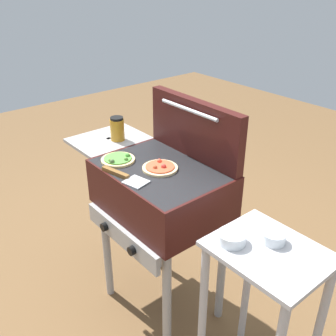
{
  "coord_description": "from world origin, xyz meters",
  "views": [
    {
      "loc": [
        1.33,
        -1.06,
        1.78
      ],
      "look_at": [
        0.05,
        0.0,
        0.92
      ],
      "focal_mm": 42.15,
      "sensor_mm": 36.0,
      "label": 1
    }
  ],
  "objects_px": {
    "sauce_jar": "(117,129)",
    "topping_bowl_near": "(232,238)",
    "topping_bowl_far": "(274,238)",
    "grill": "(159,193)",
    "prep_table": "(263,296)",
    "pizza_pepperoni": "(160,168)",
    "spatula": "(124,176)",
    "pizza_veggie": "(118,159)"
  },
  "relations": [
    {
      "from": "sauce_jar",
      "to": "topping_bowl_near",
      "type": "distance_m",
      "value": 0.98
    },
    {
      "from": "topping_bowl_far",
      "to": "grill",
      "type": "bearing_deg",
      "value": -175.21
    },
    {
      "from": "pizza_pepperoni",
      "to": "spatula",
      "type": "distance_m",
      "value": 0.19
    },
    {
      "from": "pizza_pepperoni",
      "to": "pizza_veggie",
      "type": "bearing_deg",
      "value": -152.51
    },
    {
      "from": "pizza_pepperoni",
      "to": "topping_bowl_near",
      "type": "xyz_separation_m",
      "value": [
        0.53,
        -0.06,
        -0.08
      ]
    },
    {
      "from": "grill",
      "to": "topping_bowl_near",
      "type": "height_order",
      "value": "grill"
    },
    {
      "from": "grill",
      "to": "topping_bowl_near",
      "type": "bearing_deg",
      "value": -7.61
    },
    {
      "from": "topping_bowl_far",
      "to": "prep_table",
      "type": "bearing_deg",
      "value": -66.09
    },
    {
      "from": "pizza_pepperoni",
      "to": "spatula",
      "type": "relative_size",
      "value": 0.65
    },
    {
      "from": "sauce_jar",
      "to": "topping_bowl_near",
      "type": "bearing_deg",
      "value": -6.35
    },
    {
      "from": "spatula",
      "to": "prep_table",
      "type": "xyz_separation_m",
      "value": [
        0.69,
        0.2,
        -0.34
      ]
    },
    {
      "from": "grill",
      "to": "topping_bowl_far",
      "type": "distance_m",
      "value": 0.66
    },
    {
      "from": "sauce_jar",
      "to": "prep_table",
      "type": "bearing_deg",
      "value": -1.55
    },
    {
      "from": "spatula",
      "to": "topping_bowl_near",
      "type": "distance_m",
      "value": 0.59
    },
    {
      "from": "pizza_pepperoni",
      "to": "sauce_jar",
      "type": "distance_m",
      "value": 0.44
    },
    {
      "from": "pizza_veggie",
      "to": "topping_bowl_near",
      "type": "bearing_deg",
      "value": 3.27
    },
    {
      "from": "prep_table",
      "to": "sauce_jar",
      "type": "bearing_deg",
      "value": 178.45
    },
    {
      "from": "pizza_pepperoni",
      "to": "sauce_jar",
      "type": "height_order",
      "value": "sauce_jar"
    },
    {
      "from": "spatula",
      "to": "pizza_pepperoni",
      "type": "bearing_deg",
      "value": 77.51
    },
    {
      "from": "pizza_veggie",
      "to": "topping_bowl_far",
      "type": "bearing_deg",
      "value": 11.49
    },
    {
      "from": "pizza_pepperoni",
      "to": "prep_table",
      "type": "relative_size",
      "value": 0.21
    },
    {
      "from": "spatula",
      "to": "topping_bowl_near",
      "type": "xyz_separation_m",
      "value": [
        0.57,
        0.12,
        -0.08
      ]
    },
    {
      "from": "spatula",
      "to": "prep_table",
      "type": "height_order",
      "value": "spatula"
    },
    {
      "from": "pizza_veggie",
      "to": "prep_table",
      "type": "distance_m",
      "value": 0.93
    },
    {
      "from": "prep_table",
      "to": "pizza_pepperoni",
      "type": "bearing_deg",
      "value": -178.84
    },
    {
      "from": "topping_bowl_near",
      "to": "spatula",
      "type": "bearing_deg",
      "value": -168.25
    },
    {
      "from": "topping_bowl_near",
      "to": "pizza_veggie",
      "type": "bearing_deg",
      "value": -176.73
    },
    {
      "from": "pizza_pepperoni",
      "to": "topping_bowl_near",
      "type": "distance_m",
      "value": 0.54
    },
    {
      "from": "topping_bowl_near",
      "to": "grill",
      "type": "bearing_deg",
      "value": 172.39
    },
    {
      "from": "sauce_jar",
      "to": "pizza_veggie",
      "type": "bearing_deg",
      "value": -33.07
    },
    {
      "from": "prep_table",
      "to": "topping_bowl_far",
      "type": "relative_size",
      "value": 8.59
    },
    {
      "from": "sauce_jar",
      "to": "topping_bowl_far",
      "type": "height_order",
      "value": "sauce_jar"
    },
    {
      "from": "sauce_jar",
      "to": "topping_bowl_far",
      "type": "relative_size",
      "value": 1.42
    },
    {
      "from": "sauce_jar",
      "to": "pizza_pepperoni",
      "type": "bearing_deg",
      "value": -5.61
    },
    {
      "from": "spatula",
      "to": "topping_bowl_far",
      "type": "bearing_deg",
      "value": 20.14
    },
    {
      "from": "sauce_jar",
      "to": "prep_table",
      "type": "xyz_separation_m",
      "value": [
        1.09,
        -0.03,
        -0.4
      ]
    },
    {
      "from": "grill",
      "to": "prep_table",
      "type": "relative_size",
      "value": 1.19
    },
    {
      "from": "grill",
      "to": "topping_bowl_near",
      "type": "distance_m",
      "value": 0.56
    },
    {
      "from": "prep_table",
      "to": "topping_bowl_far",
      "type": "distance_m",
      "value": 0.26
    },
    {
      "from": "prep_table",
      "to": "pizza_veggie",
      "type": "bearing_deg",
      "value": -172.06
    },
    {
      "from": "pizza_veggie",
      "to": "topping_bowl_near",
      "type": "xyz_separation_m",
      "value": [
        0.74,
        0.04,
        -0.08
      ]
    },
    {
      "from": "pizza_veggie",
      "to": "prep_table",
      "type": "bearing_deg",
      "value": 7.94
    }
  ]
}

